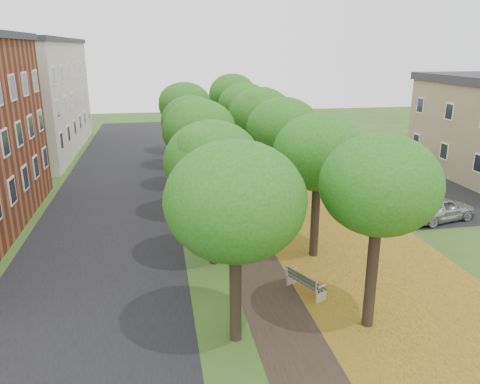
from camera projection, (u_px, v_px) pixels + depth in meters
name	position (u px, v px, depth m)	size (l,w,h in m)	color
ground	(297.00, 332.00, 16.38)	(120.00, 120.00, 0.00)	#2D4C19
street_asphalt	(112.00, 207.00, 29.23)	(8.00, 70.00, 0.01)	black
footpath	(231.00, 200.00, 30.49)	(3.20, 70.00, 0.01)	black
leaf_verge	(304.00, 196.00, 31.33)	(7.50, 70.00, 0.01)	#AB881F
parking_lot	(413.00, 186.00, 33.70)	(9.00, 16.00, 0.01)	black
tree_row_west	(195.00, 125.00, 28.64)	(4.34, 34.34, 6.89)	black
tree_row_east	(271.00, 123.00, 29.45)	(4.34, 34.34, 6.89)	black
building_cream	(18.00, 97.00, 43.03)	(10.30, 20.30, 10.40)	beige
bench	(305.00, 283.00, 18.86)	(1.29, 1.94, 0.89)	#252F29
car_silver	(439.00, 208.00, 26.75)	(1.75, 4.35, 1.48)	#B3B3B8
car_red	(419.00, 199.00, 28.74)	(1.34, 3.85, 1.27)	maroon
car_grey	(387.00, 181.00, 32.26)	(2.00, 4.92, 1.43)	#38383D
car_white	(352.00, 160.00, 38.00)	(2.54, 5.50, 1.53)	white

